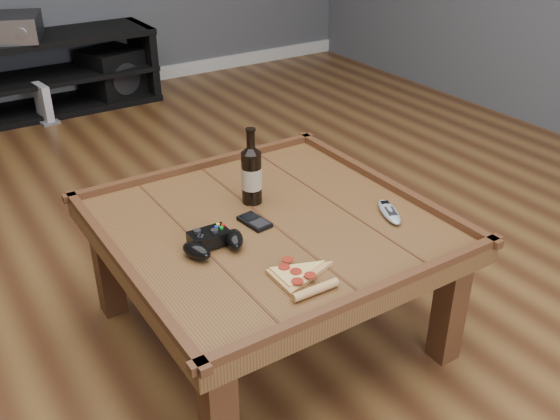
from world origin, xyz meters
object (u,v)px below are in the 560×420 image
smartphone (255,222)px  av_receiver (3,28)px  coffee_table (269,237)px  subwoofer (112,74)px  pizza_slice (299,277)px  beer_bottle (252,173)px  media_console (48,74)px  game_controller (213,242)px  remote_control (389,212)px  game_console (44,105)px

smartphone → av_receiver: size_ratio=0.22×
coffee_table → subwoofer: (0.43, 2.76, -0.22)m
pizza_slice → beer_bottle: bearing=75.7°
smartphone → media_console: bearing=81.6°
beer_bottle → av_receiver: size_ratio=0.50×
media_console → beer_bottle: bearing=-89.5°
media_console → subwoofer: size_ratio=3.27×
smartphone → game_controller: bearing=-168.0°
smartphone → remote_control: remote_control is taller
beer_bottle → smartphone: bearing=-117.9°
media_console → remote_control: 2.96m
av_receiver → beer_bottle: bearing=-64.6°
remote_control → av_receiver: size_ratio=0.33×
av_receiver → subwoofer: size_ratio=1.24×
game_controller → smartphone: bearing=20.9°
game_controller → av_receiver: (0.01, 2.80, 0.10)m
coffee_table → game_controller: game_controller is taller
remote_control → av_receiver: bearing=124.1°
game_console → coffee_table: bearing=-94.9°
beer_bottle → av_receiver: beer_bottle is taller
coffee_table → av_receiver: av_receiver is taller
subwoofer → game_controller: bearing=-118.7°
beer_bottle → game_console: 2.46m
coffee_table → remote_control: same height
smartphone → remote_control: bearing=-33.2°
smartphone → subwoofer: size_ratio=0.28×
media_console → smartphone: bearing=-91.0°
beer_bottle → game_controller: 0.33m
coffee_table → media_console: size_ratio=0.74×
beer_bottle → subwoofer: bearing=81.1°
beer_bottle → remote_control: (0.33, -0.32, -0.09)m
coffee_table → smartphone: (-0.05, 0.01, 0.07)m
subwoofer → coffee_table: bearing=-114.4°
remote_control → beer_bottle: bearing=158.5°
coffee_table → game_controller: bearing=-167.2°
remote_control → av_receiver: av_receiver is taller
coffee_table → game_console: size_ratio=4.19×
beer_bottle → av_receiver: bearing=95.3°
pizza_slice → subwoofer: size_ratio=0.59×
beer_bottle → pizza_slice: (-0.13, -0.46, -0.10)m
beer_bottle → pizza_slice: size_ratio=1.05×
beer_bottle → game_controller: size_ratio=1.26×
beer_bottle → coffee_table: bearing=-99.1°
pizza_slice → av_receiver: bearing=93.1°
media_console → game_console: 0.26m
beer_bottle → av_receiver: (-0.24, 2.60, 0.02)m
pizza_slice → remote_control: (0.45, 0.14, 0.00)m
remote_control → coffee_table: bearing=176.1°
subwoofer → av_receiver: bearing=165.9°
game_controller → av_receiver: 2.80m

